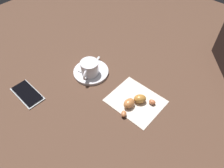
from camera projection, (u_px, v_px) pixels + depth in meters
The scene contains 8 objects.
ground_plane at pixel (113, 89), 0.82m from camera, with size 1.80×1.80×0.00m, color brown.
saucer at pixel (91, 72), 0.87m from camera, with size 0.14×0.14×0.01m, color white.
espresso_cup at pixel (89, 68), 0.84m from camera, with size 0.07×0.09×0.06m.
teaspoon at pixel (90, 71), 0.86m from camera, with size 0.07×0.14×0.01m.
sugar_packet at pixel (84, 67), 0.88m from camera, with size 0.06×0.02×0.01m, color white.
napkin at pixel (136, 101), 0.78m from camera, with size 0.18×0.16×0.00m, color silver.
croissant at pixel (135, 102), 0.76m from camera, with size 0.08×0.13×0.03m.
cell_phone at pixel (27, 94), 0.80m from camera, with size 0.14×0.07×0.01m.
Camera 1 is at (-0.36, 0.39, 0.63)m, focal length 34.69 mm.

